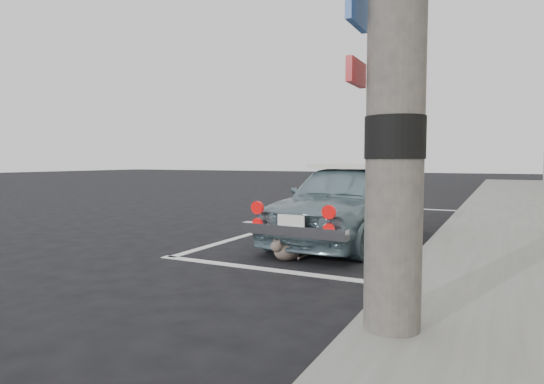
% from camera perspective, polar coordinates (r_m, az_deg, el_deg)
% --- Properties ---
extents(ground, '(80.00, 80.00, 0.00)m').
position_cam_1_polar(ground, '(5.54, -1.97, -8.17)').
color(ground, black).
rests_on(ground, ground).
extents(pline_rear, '(3.00, 0.12, 0.01)m').
position_cam_1_polar(pline_rear, '(4.88, 0.35, -9.80)').
color(pline_rear, silver).
rests_on(pline_rear, ground).
extents(pline_front, '(3.00, 0.12, 0.01)m').
position_cam_1_polar(pline_front, '(11.49, 16.26, -1.97)').
color(pline_front, silver).
rests_on(pline_front, ground).
extents(pline_side, '(0.12, 7.00, 0.01)m').
position_cam_1_polar(pline_side, '(8.58, 2.51, -3.80)').
color(pline_side, silver).
rests_on(pline_side, ground).
extents(retro_coupe, '(1.55, 3.45, 1.15)m').
position_cam_1_polar(retro_coupe, '(6.55, 9.30, -1.19)').
color(retro_coupe, slate).
rests_on(retro_coupe, ground).
extents(cat, '(0.36, 0.48, 0.28)m').
position_cam_1_polar(cat, '(5.32, 1.81, -7.26)').
color(cat, '#66574E').
rests_on(cat, ground).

